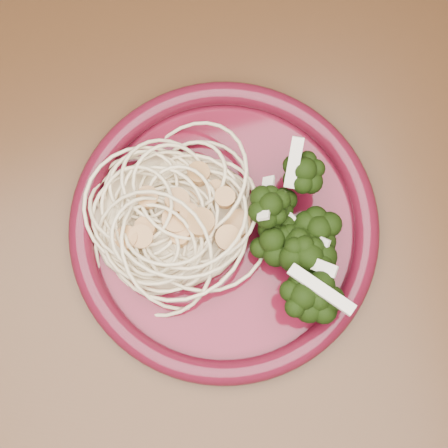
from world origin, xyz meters
TOP-DOWN VIEW (x-y plane):
  - dining_table at (0.00, 0.00)m, footprint 1.20×0.80m
  - dinner_plate at (-0.05, -0.03)m, footprint 0.35×0.35m
  - spaghetti_pile at (-0.09, -0.02)m, footprint 0.18×0.17m
  - scallop_cluster at (-0.09, -0.02)m, footprint 0.15×0.15m
  - broccoli_pile at (0.00, -0.06)m, footprint 0.14×0.17m
  - onion_garnish at (0.00, -0.06)m, footprint 0.09×0.11m

SIDE VIEW (x-z plane):
  - dining_table at x=0.00m, z-range 0.28..1.03m
  - dinner_plate at x=-0.05m, z-range 0.75..0.77m
  - spaghetti_pile at x=-0.09m, z-range 0.76..0.79m
  - broccoli_pile at x=0.00m, z-range 0.76..0.81m
  - scallop_cluster at x=-0.09m, z-range 0.79..0.83m
  - onion_garnish at x=0.00m, z-range 0.79..0.84m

